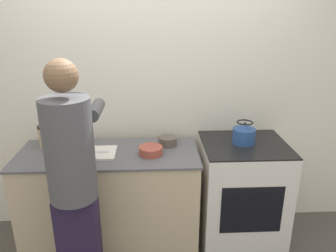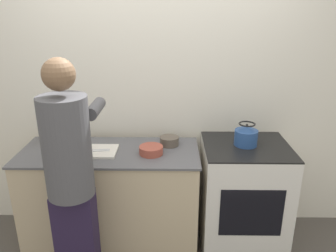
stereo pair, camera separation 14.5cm
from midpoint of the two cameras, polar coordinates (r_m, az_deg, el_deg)
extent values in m
cube|color=silver|center=(2.89, -3.98, 6.32)|extent=(8.00, 0.05, 2.60)
cube|color=#C6B28E|center=(2.90, -11.30, -12.72)|extent=(1.43, 0.59, 0.87)
cube|color=#56565B|center=(2.69, -11.93, -4.74)|extent=(1.45, 0.61, 0.02)
cube|color=silver|center=(2.95, 11.17, -11.52)|extent=(0.69, 0.63, 0.92)
cube|color=black|center=(2.74, 11.81, -3.15)|extent=(0.69, 0.63, 0.01)
cube|color=black|center=(2.67, 12.81, -14.08)|extent=(0.48, 0.01, 0.40)
cube|color=#241A35|center=(2.54, -16.74, -19.47)|extent=(0.28, 0.17, 0.80)
cylinder|color=#4C4C51|center=(2.16, -18.65, -4.02)|extent=(0.31, 0.31, 0.67)
sphere|color=brown|center=(2.02, -20.10, 8.23)|extent=(0.20, 0.20, 0.20)
cylinder|color=#4C4C51|center=(2.39, -20.39, 2.57)|extent=(0.09, 0.30, 0.09)
cylinder|color=#4C4C51|center=(2.33, -14.21, 2.75)|extent=(0.09, 0.30, 0.09)
cube|color=silver|center=(2.68, -14.45, -4.61)|extent=(0.36, 0.26, 0.02)
cube|color=silver|center=(2.66, -13.46, -4.44)|extent=(0.15, 0.05, 0.01)
cube|color=black|center=(2.68, -16.02, -4.54)|extent=(0.09, 0.04, 0.01)
cylinder|color=#284C8C|center=(2.72, 11.60, -1.72)|extent=(0.19, 0.19, 0.13)
cone|color=#284C8C|center=(2.69, 11.71, -0.15)|extent=(0.15, 0.15, 0.03)
sphere|color=black|center=(2.68, 11.75, 0.39)|extent=(0.02, 0.02, 0.02)
torus|color=black|center=(2.68, 11.77, 0.62)|extent=(0.13, 0.13, 0.01)
cylinder|color=brown|center=(2.76, -1.56, -2.64)|extent=(0.16, 0.16, 0.07)
cylinder|color=#9E4738|center=(2.59, -4.62, -4.30)|extent=(0.19, 0.19, 0.06)
cylinder|color=tan|center=(2.93, -21.52, -1.71)|extent=(0.15, 0.15, 0.17)
cylinder|color=#28231E|center=(2.90, -21.74, -0.07)|extent=(0.16, 0.16, 0.01)
camera|label=1|loc=(0.07, -91.67, -0.60)|focal=35.00mm
camera|label=2|loc=(0.07, 88.33, 0.60)|focal=35.00mm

